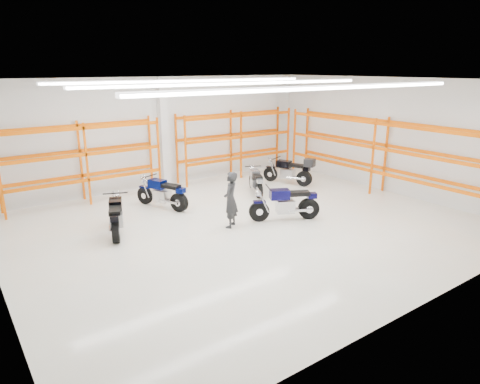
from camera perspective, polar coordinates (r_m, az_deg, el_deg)
ground at (r=13.72m, az=0.96°, el=-4.46°), size 14.00×14.00×0.00m
room_shell at (r=12.94m, az=0.96°, el=9.29°), size 14.02×12.02×4.51m
motorcycle_main at (r=14.12m, az=6.37°, el=-1.61°), size 2.18×1.23×1.16m
motorcycle_back_a at (r=13.40m, az=-16.21°, el=-3.28°), size 1.09×2.17×1.12m
motorcycle_back_b at (r=15.43m, az=-10.16°, el=-0.27°), size 1.10×2.17×1.12m
motorcycle_back_c at (r=17.01m, az=2.12°, el=1.34°), size 1.04×1.90×1.00m
motorcycle_back_d at (r=18.45m, az=6.88°, el=2.76°), size 1.21×2.23×1.20m
standing_man at (r=13.32m, az=-1.26°, el=-1.04°), size 0.78×0.74×1.78m
structural_column at (r=18.03m, az=-10.16°, el=7.74°), size 0.32×0.32×4.50m
pallet_racking_back_left at (r=16.63m, az=-20.20°, el=4.65°), size 5.67×0.87×3.00m
pallet_racking_back_right at (r=19.50m, az=-0.55°, el=7.25°), size 5.67×0.87×3.00m
pallet_racking_side at (r=17.74m, az=18.16°, el=5.61°), size 0.87×9.07×3.00m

